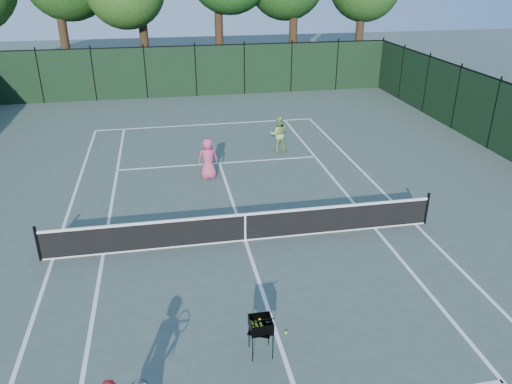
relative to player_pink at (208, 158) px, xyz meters
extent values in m
plane|color=#435249|center=(0.58, -4.96, -0.79)|extent=(90.00, 90.00, 0.00)
cube|color=white|center=(-4.90, -4.96, -0.79)|extent=(0.10, 23.77, 0.01)
cube|color=white|center=(6.07, -4.96, -0.79)|extent=(0.10, 23.77, 0.01)
cube|color=white|center=(-3.53, -4.96, -0.79)|extent=(0.10, 23.77, 0.01)
cube|color=white|center=(4.70, -4.96, -0.79)|extent=(0.10, 23.77, 0.01)
cube|color=white|center=(0.58, 6.92, -0.79)|extent=(10.97, 0.10, 0.01)
cube|color=white|center=(0.58, 1.44, -0.79)|extent=(8.23, 0.10, 0.01)
cube|color=white|center=(0.58, -4.96, -0.79)|extent=(0.10, 12.80, 0.01)
cube|color=black|center=(0.58, -4.96, -0.34)|extent=(11.60, 0.03, 0.85)
cube|color=white|center=(0.58, -4.96, 0.08)|extent=(11.60, 0.05, 0.07)
cube|color=white|center=(0.58, -4.96, -0.77)|extent=(11.60, 0.05, 0.04)
cube|color=white|center=(0.58, -4.96, -0.34)|extent=(0.05, 0.04, 0.91)
cylinder|color=black|center=(-5.22, -4.96, -0.26)|extent=(0.09, 0.09, 1.06)
cylinder|color=black|center=(6.38, -4.96, -0.26)|extent=(0.09, 0.09, 1.06)
cube|color=black|center=(0.58, 13.04, 0.71)|extent=(24.00, 0.05, 3.00)
cylinder|color=black|center=(-7.42, 17.04, 1.61)|extent=(0.56, 0.56, 4.80)
cylinder|color=black|center=(-2.42, 16.84, 1.36)|extent=(0.56, 0.56, 4.30)
cylinder|color=black|center=(2.58, 17.34, 1.71)|extent=(0.56, 0.56, 5.00)
cylinder|color=black|center=(7.58, 16.64, 1.51)|extent=(0.56, 0.56, 4.60)
cylinder|color=black|center=(12.58, 17.14, 1.41)|extent=(0.56, 0.56, 4.40)
imported|color=#C8466D|center=(0.00, 0.00, 0.00)|extent=(0.80, 0.54, 1.59)
imported|color=#8AB55A|center=(3.29, 2.39, 0.00)|extent=(0.80, 0.64, 1.60)
cylinder|color=black|center=(-0.10, -9.90, -0.48)|extent=(0.02, 0.02, 0.63)
cylinder|color=black|center=(0.33, -9.90, -0.48)|extent=(0.02, 0.02, 0.63)
cylinder|color=black|center=(-0.10, -9.47, -0.48)|extent=(0.02, 0.02, 0.63)
cylinder|color=black|center=(0.33, -9.47, -0.48)|extent=(0.02, 0.02, 0.63)
cube|color=black|center=(0.12, -9.69, -0.03)|extent=(0.62, 0.62, 0.26)
sphere|color=#D6EB30|center=(0.12, -9.69, -0.11)|extent=(0.07, 0.07, 0.07)
sphere|color=#D6EB30|center=(0.12, -9.69, -0.11)|extent=(0.07, 0.07, 0.07)
sphere|color=#D6EB30|center=(0.12, -9.69, -0.11)|extent=(0.07, 0.07, 0.07)
sphere|color=#D6EB30|center=(0.12, -9.69, -0.11)|extent=(0.07, 0.07, 0.07)
sphere|color=#D6EB30|center=(0.12, -9.69, -0.11)|extent=(0.07, 0.07, 0.07)
sphere|color=#D6EB30|center=(0.12, -9.69, -0.11)|extent=(0.07, 0.07, 0.07)
sphere|color=#D6EB30|center=(0.12, -9.69, -0.11)|extent=(0.07, 0.07, 0.07)
sphere|color=#D6EB30|center=(0.12, -9.69, -0.11)|extent=(0.07, 0.07, 0.07)
sphere|color=#D6EB30|center=(0.12, -9.69, -0.11)|extent=(0.07, 0.07, 0.07)
sphere|color=#D6EB30|center=(0.12, -9.69, -0.11)|extent=(0.07, 0.07, 0.07)
sphere|color=#D6EB30|center=(0.12, -9.69, -0.11)|extent=(0.07, 0.07, 0.07)
sphere|color=#D6EB30|center=(0.12, -9.69, -0.11)|extent=(0.07, 0.07, 0.07)
sphere|color=#D6EB30|center=(0.12, -9.69, -0.11)|extent=(0.07, 0.07, 0.07)
sphere|color=#D6EB30|center=(0.12, -9.69, -0.11)|extent=(0.07, 0.07, 0.07)
sphere|color=#D6EB30|center=(0.12, -9.69, -0.11)|extent=(0.07, 0.07, 0.07)
sphere|color=#D6EB30|center=(0.12, -9.69, -0.11)|extent=(0.07, 0.07, 0.07)
sphere|color=#C4E82F|center=(0.79, -9.20, -0.76)|extent=(0.07, 0.07, 0.07)
camera|label=1|loc=(-1.51, -17.73, 6.80)|focal=35.00mm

